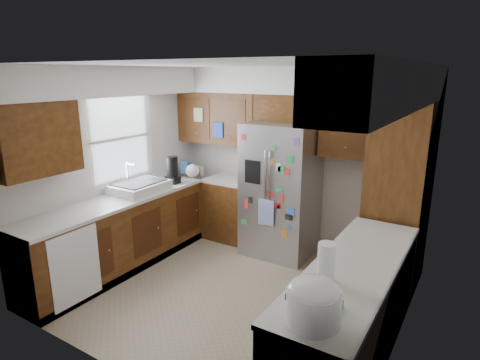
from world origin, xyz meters
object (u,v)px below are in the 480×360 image
at_px(fridge, 281,190).
at_px(paper_towel, 326,262).
at_px(rice_cooker, 314,300).
at_px(pantry, 398,196).

height_order(fridge, paper_towel, fridge).
bearing_deg(fridge, rice_cooker, -59.87).
xyz_separation_m(pantry, rice_cooker, (-0.00, -2.53, 0.00)).
xyz_separation_m(pantry, fridge, (-1.50, 0.05, -0.17)).
bearing_deg(rice_cooker, fridge, 120.13).
bearing_deg(pantry, fridge, 177.94).
bearing_deg(rice_cooker, paper_towel, 102.39).
bearing_deg(paper_towel, fridge, 124.10).
bearing_deg(rice_cooker, pantry, 89.99).
bearing_deg(fridge, pantry, -2.06).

